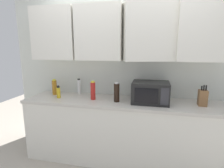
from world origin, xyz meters
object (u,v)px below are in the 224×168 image
at_px(bottle_soy_dark, 117,92).
at_px(microwave, 150,92).
at_px(bottle_red_sauce, 93,91).
at_px(bottle_amber_vinegar, 55,87).
at_px(knife_block, 203,98).
at_px(bottle_yellow_mustard, 58,92).
at_px(bottle_white_jar, 79,87).

bearing_deg(bottle_soy_dark, microwave, 7.76).
bearing_deg(microwave, bottle_red_sauce, -178.05).
xyz_separation_m(microwave, bottle_soy_dark, (-0.45, -0.06, -0.01)).
height_order(bottle_soy_dark, bottle_amber_vinegar, bottle_soy_dark).
xyz_separation_m(knife_block, bottle_soy_dark, (-1.10, -0.07, 0.03)).
height_order(microwave, bottle_yellow_mustard, microwave).
relative_size(knife_block, bottle_red_sauce, 1.01).
xyz_separation_m(bottle_amber_vinegar, bottle_yellow_mustard, (0.15, -0.16, -0.03)).
bearing_deg(bottle_red_sauce, bottle_yellow_mustard, -176.51).
height_order(bottle_red_sauce, bottle_white_jar, bottle_red_sauce).
height_order(microwave, knife_block, microwave).
height_order(bottle_white_jar, bottle_amber_vinegar, bottle_white_jar).
distance_m(microwave, bottle_yellow_mustard, 1.32).
height_order(knife_block, bottle_soy_dark, knife_block).
relative_size(microwave, bottle_soy_dark, 1.80).
height_order(microwave, bottle_soy_dark, microwave).
relative_size(bottle_soy_dark, bottle_amber_vinegar, 1.10).
xyz_separation_m(bottle_white_jar, bottle_amber_vinegar, (-0.36, -0.11, -0.00)).
height_order(bottle_soy_dark, bottle_yellow_mustard, bottle_soy_dark).
bearing_deg(knife_block, bottle_red_sauce, -178.48).
xyz_separation_m(bottle_red_sauce, bottle_white_jar, (-0.31, 0.24, -0.01)).
height_order(bottle_red_sauce, bottle_yellow_mustard, bottle_red_sauce).
height_order(bottle_amber_vinegar, bottle_yellow_mustard, bottle_amber_vinegar).
xyz_separation_m(bottle_white_jar, bottle_yellow_mustard, (-0.21, -0.27, -0.04)).
height_order(bottle_red_sauce, bottle_amber_vinegar, bottle_red_sauce).
bearing_deg(bottle_red_sauce, microwave, 1.95).
relative_size(microwave, bottle_yellow_mustard, 2.64).
bearing_deg(bottle_amber_vinegar, bottle_yellow_mustard, -46.03).
distance_m(knife_block, bottle_white_jar, 1.77).
relative_size(microwave, bottle_amber_vinegar, 1.97).
bearing_deg(microwave, bottle_soy_dark, -172.24).
bearing_deg(bottle_amber_vinegar, bottle_soy_dark, -8.98).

